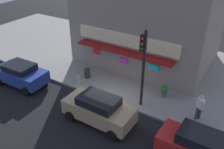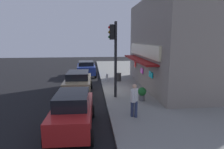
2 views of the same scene
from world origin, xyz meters
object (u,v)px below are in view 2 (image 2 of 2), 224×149
(fire_hydrant, at_px, (107,78))
(parked_car_tan, at_px, (78,83))
(traffic_light, at_px, (114,50))
(parked_car_red, at_px, (73,111))
(parked_car_blue, at_px, (86,68))
(trash_can, at_px, (119,77))
(pedestrian, at_px, (134,99))
(potted_plant_by_doorway, at_px, (142,93))

(fire_hydrant, distance_m, parked_car_tan, 4.24)
(traffic_light, distance_m, fire_hydrant, 5.70)
(parked_car_red, height_order, parked_car_blue, parked_car_red)
(traffic_light, xyz_separation_m, parked_car_blue, (-8.66, -2.07, -2.50))
(trash_can, bearing_deg, traffic_light, -11.74)
(pedestrian, distance_m, parked_car_tan, 5.81)
(fire_hydrant, bearing_deg, traffic_light, 0.84)
(fire_hydrant, relative_size, parked_car_red, 0.18)
(fire_hydrant, distance_m, trash_can, 1.11)
(parked_car_red, bearing_deg, parked_car_tan, -178.71)
(parked_car_tan, relative_size, parked_car_red, 1.06)
(potted_plant_by_doorway, bearing_deg, pedestrian, -23.20)
(pedestrian, distance_m, parked_car_blue, 12.41)
(trash_can, distance_m, parked_car_blue, 4.83)
(fire_hydrant, xyz_separation_m, parked_car_tan, (3.47, -2.40, 0.38))
(parked_car_blue, bearing_deg, fire_hydrant, 28.25)
(pedestrian, distance_m, parked_car_red, 3.07)
(fire_hydrant, height_order, parked_car_blue, parked_car_blue)
(parked_car_red, xyz_separation_m, parked_car_blue, (-12.91, 0.27, -0.02))
(fire_hydrant, relative_size, parked_car_blue, 0.18)
(trash_can, height_order, parked_car_blue, parked_car_blue)
(pedestrian, bearing_deg, parked_car_red, -74.90)
(fire_hydrant, relative_size, parked_car_tan, 0.17)
(pedestrian, relative_size, potted_plant_by_doorway, 1.98)
(trash_can, distance_m, parked_car_tan, 4.97)
(trash_can, relative_size, parked_car_red, 0.19)
(parked_car_red, bearing_deg, potted_plant_by_doorway, 129.41)
(parked_car_tan, height_order, parked_car_blue, parked_car_tan)
(trash_can, relative_size, parked_car_blue, 0.19)
(parked_car_tan, relative_size, parked_car_blue, 1.06)
(trash_can, height_order, pedestrian, pedestrian)
(potted_plant_by_doorway, distance_m, parked_car_blue, 10.31)
(trash_can, distance_m, potted_plant_by_doorway, 5.94)
(potted_plant_by_doorway, relative_size, parked_car_blue, 0.22)
(trash_can, xyz_separation_m, parked_car_tan, (3.51, -3.51, 0.35))
(fire_hydrant, height_order, trash_can, trash_can)
(parked_car_blue, bearing_deg, trash_can, 40.12)
(parked_car_red, bearing_deg, fire_hydrant, 166.09)
(parked_car_red, bearing_deg, traffic_light, 151.13)
(potted_plant_by_doorway, height_order, parked_car_red, parked_car_red)
(traffic_light, distance_m, trash_can, 5.81)
(potted_plant_by_doorway, bearing_deg, parked_car_tan, -119.88)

